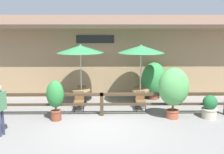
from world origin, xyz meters
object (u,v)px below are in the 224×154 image
(potted_plant_corner_fern, at_px, (154,80))
(dining_table_middle, at_px, (140,93))
(patio_umbrella_near, at_px, (80,49))
(dining_table_near, at_px, (81,93))
(chair_near_streetside, at_px, (79,100))
(chair_near_wallside, at_px, (83,92))
(patio_umbrella_middle, at_px, (141,49))
(potted_plant_small_flowering, at_px, (210,107))
(chair_middle_streetside, at_px, (140,100))
(potted_plant_broad_leaf, at_px, (55,97))
(chair_middle_wallside, at_px, (138,93))
(potted_plant_tall_tropical, at_px, (174,88))

(potted_plant_corner_fern, bearing_deg, dining_table_middle, -125.25)
(patio_umbrella_near, xyz_separation_m, dining_table_near, (-0.00, 0.00, -2.02))
(dining_table_near, xyz_separation_m, chair_near_streetside, (-0.04, -0.68, -0.14))
(dining_table_near, distance_m, chair_near_wallside, 0.70)
(patio_umbrella_middle, relative_size, potted_plant_small_flowering, 3.00)
(chair_near_wallside, distance_m, potted_plant_corner_fern, 3.62)
(chair_middle_streetside, bearing_deg, dining_table_near, 164.31)
(potted_plant_corner_fern, bearing_deg, chair_near_streetside, -153.24)
(chair_middle_streetside, height_order, potted_plant_broad_leaf, potted_plant_broad_leaf)
(dining_table_middle, bearing_deg, chair_middle_wallside, 93.11)
(chair_near_streetside, distance_m, potted_plant_tall_tropical, 4.04)
(patio_umbrella_near, distance_m, dining_table_near, 2.02)
(patio_umbrella_middle, height_order, dining_table_middle, patio_umbrella_middle)
(patio_umbrella_near, relative_size, potted_plant_small_flowering, 3.00)
(patio_umbrella_near, distance_m, potted_plant_broad_leaf, 2.66)
(chair_near_wallside, relative_size, chair_middle_streetside, 1.00)
(dining_table_near, height_order, chair_near_streetside, chair_near_streetside)
(dining_table_near, xyz_separation_m, potted_plant_corner_fern, (3.54, 1.12, 0.38))
(chair_near_wallside, distance_m, potted_plant_tall_tropical, 4.57)
(chair_near_wallside, bearing_deg, patio_umbrella_middle, 174.05)
(potted_plant_small_flowering, bearing_deg, dining_table_near, 161.56)
(dining_table_near, relative_size, potted_plant_tall_tropical, 0.41)
(dining_table_near, relative_size, patio_umbrella_middle, 0.29)
(patio_umbrella_middle, bearing_deg, chair_middle_streetside, -95.78)
(dining_table_middle, relative_size, potted_plant_small_flowering, 0.89)
(potted_plant_small_flowering, height_order, potted_plant_tall_tropical, potted_plant_tall_tropical)
(potted_plant_small_flowering, bearing_deg, chair_middle_streetside, 157.54)
(chair_middle_streetside, distance_m, potted_plant_tall_tropical, 1.74)
(chair_middle_wallside, xyz_separation_m, potted_plant_small_flowering, (2.58, -2.31, -0.01))
(chair_near_streetside, bearing_deg, patio_umbrella_near, 85.67)
(potted_plant_tall_tropical, xyz_separation_m, potted_plant_corner_fern, (-0.25, 2.85, -0.25))
(patio_umbrella_middle, relative_size, chair_middle_streetside, 3.39)
(dining_table_near, bearing_deg, chair_near_wallside, 91.20)
(dining_table_middle, bearing_deg, chair_middle_streetside, -95.78)
(patio_umbrella_middle, xyz_separation_m, potted_plant_corner_fern, (0.83, 1.18, -1.64))
(patio_umbrella_near, height_order, potted_plant_broad_leaf, patio_umbrella_near)
(chair_middle_wallside, relative_size, potted_plant_broad_leaf, 0.53)
(dining_table_near, height_order, dining_table_middle, same)
(chair_middle_streetside, bearing_deg, potted_plant_tall_tropical, -44.11)
(chair_middle_wallside, xyz_separation_m, potted_plant_tall_tropical, (1.12, -2.29, 0.77))
(patio_umbrella_near, xyz_separation_m, chair_middle_wallside, (2.67, 0.55, -2.16))
(patio_umbrella_near, distance_m, chair_middle_wallside, 3.48)
(dining_table_middle, distance_m, potted_plant_broad_leaf, 3.97)
(potted_plant_broad_leaf, bearing_deg, potted_plant_small_flowering, 1.32)
(dining_table_middle, xyz_separation_m, potted_plant_tall_tropical, (1.08, -1.67, 0.63))
(potted_plant_broad_leaf, bearing_deg, chair_middle_wallside, 35.16)
(chair_near_wallside, relative_size, chair_middle_wallside, 1.00)
(chair_middle_streetside, relative_size, potted_plant_small_flowering, 0.89)
(dining_table_near, xyz_separation_m, chair_middle_wallside, (2.67, 0.55, -0.14))
(chair_near_streetside, relative_size, potted_plant_tall_tropical, 0.41)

